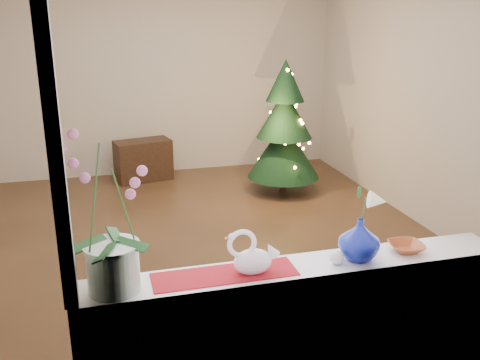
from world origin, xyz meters
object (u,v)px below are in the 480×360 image
at_px(xmas_tree, 284,127).
at_px(side_table, 143,160).
at_px(swan, 253,252).
at_px(amber_dish, 406,248).
at_px(paperweight, 337,258).
at_px(orchid_pot, 109,213).
at_px(blue_vase, 360,236).

relative_size(xmas_tree, side_table, 2.27).
height_order(xmas_tree, side_table, xmas_tree).
xyz_separation_m(swan, amber_dish, (0.85, 0.02, -0.09)).
xyz_separation_m(paperweight, xmas_tree, (1.04, 3.68, -0.16)).
height_order(orchid_pot, side_table, orchid_pot).
relative_size(swan, blue_vase, 1.03).
relative_size(paperweight, xmas_tree, 0.04).
relative_size(orchid_pot, side_table, 1.07).
distance_m(blue_vase, side_table, 4.67).
xyz_separation_m(blue_vase, side_table, (-0.70, 4.55, -0.78)).
height_order(paperweight, amber_dish, paperweight).
distance_m(paperweight, amber_dish, 0.42).
relative_size(swan, xmas_tree, 0.16).
bearing_deg(xmas_tree, paperweight, -105.80).
distance_m(xmas_tree, side_table, 1.91).
height_order(swan, amber_dish, swan).
xyz_separation_m(orchid_pot, blue_vase, (1.21, -0.00, -0.25)).
xyz_separation_m(swan, paperweight, (0.43, -0.02, -0.07)).
bearing_deg(orchid_pot, swan, -0.71).
bearing_deg(swan, side_table, 76.53).
distance_m(orchid_pot, xmas_tree, 4.26).
bearing_deg(paperweight, blue_vase, 11.68).
height_order(blue_vase, side_table, blue_vase).
bearing_deg(blue_vase, orchid_pot, 179.98).
relative_size(paperweight, amber_dish, 0.46).
bearing_deg(swan, xmas_tree, 52.93).
relative_size(blue_vase, side_table, 0.36).
height_order(blue_vase, paperweight, blue_vase).
relative_size(swan, paperweight, 3.65).
xyz_separation_m(amber_dish, xmas_tree, (0.62, 3.64, -0.14)).
relative_size(paperweight, side_table, 0.10).
bearing_deg(amber_dish, swan, -178.35).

